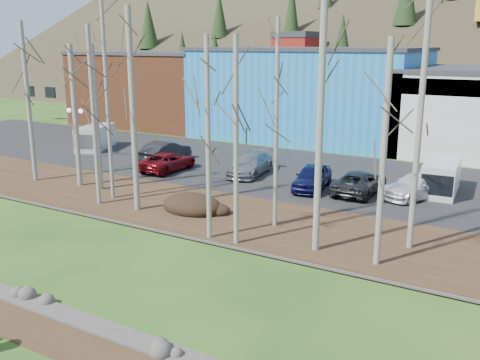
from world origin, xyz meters
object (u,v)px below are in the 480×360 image
Objects in this scene: car_0 at (165,152)px; car_1 at (168,161)px; street_lamp at (76,119)px; car_5 at (418,185)px; car_4 at (359,182)px; van_white at (441,178)px; car_3 at (312,177)px; van_grey at (94,138)px; car_2 at (250,164)px.

car_1 is (1.95, -2.15, -0.13)m from car_0.
street_lamp reaches higher than car_5.
street_lamp reaches higher than car_4.
street_lamp is 26.10m from van_white.
car_0 is 12.50m from car_3.
car_0 is 0.98× the size of van_grey.
van_white is at bearing 2.78° from street_lamp.
van_white reaches higher than car_3.
van_white is 0.94× the size of van_grey.
van_white is at bearing -177.54° from car_0.
van_grey is at bearing 109.70° from street_lamp.
van_white is (19.20, 1.37, 0.18)m from car_0.
car_3 is at bearing -22.28° from car_2.
car_5 is at bearing -173.70° from car_1.
car_2 is 15.48m from van_grey.
street_lamp is 0.85× the size of van_white.
car_1 is at bearing 130.65° from car_0.
car_0 is 18.25m from car_5.
car_2 reaches higher than car_1.
car_4 is 3.23m from car_5.
street_lamp is at bearing 4.15° from car_4.
car_3 is 0.97× the size of van_white.
street_lamp is 7.31m from car_0.
street_lamp is at bearing -179.45° from car_2.
street_lamp is at bearing -176.31° from van_white.
car_3 is at bearing 171.25° from car_0.
car_5 is 1.06× the size of van_white.
car_1 is 10.47m from car_3.
car_3 is 2.78m from car_4.
street_lamp is at bearing -147.56° from car_5.
car_0 is 1.04× the size of van_white.
street_lamp is 14.27m from car_2.
car_0 is 0.97× the size of car_4.
car_0 is at bearing 163.48° from car_3.
car_3 is at bearing 12.16° from car_4.
car_2 is 11.94m from van_white.
car_0 reaches higher than car_2.
street_lamp reaches higher than car_2.
car_3 is 0.91× the size of car_5.
car_4 reaches higher than car_1.
car_5 is 1.00× the size of van_grey.
car_4 is at bearing -1.84° from street_lamp.
van_white is at bearing -169.18° from car_1.
car_4 is at bearing 174.63° from car_0.
car_5 is 26.33m from van_grey.
car_3 is (5.02, -1.28, 0.04)m from car_2.
street_lamp reaches higher than car_0.
car_4 is (2.73, 0.56, -0.07)m from car_3.
van_white is (25.75, 3.74, -2.04)m from street_lamp.
street_lamp is 0.83× the size of car_1.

